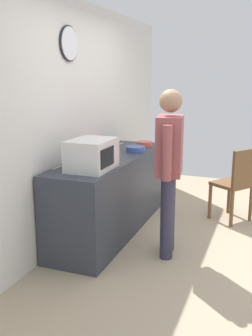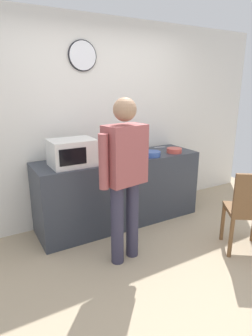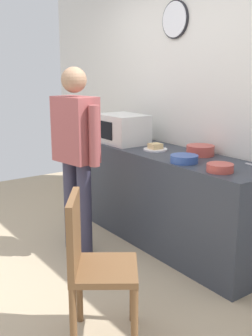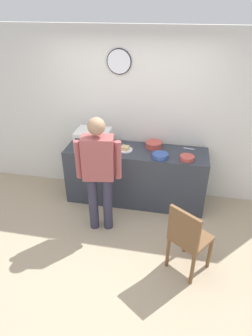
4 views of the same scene
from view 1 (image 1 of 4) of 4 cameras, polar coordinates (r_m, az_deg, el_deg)
name	(u,v)px [view 1 (image 1 of 4)]	position (r m, az deg, el deg)	size (l,w,h in m)	color
ground_plane	(213,250)	(4.30, 12.68, -11.66)	(6.00, 6.00, 0.00)	tan
back_wall	(75,121)	(4.43, -7.46, 6.88)	(5.40, 0.13, 2.60)	silver
kitchen_counter	(111,194)	(4.54, -2.21, -3.86)	(2.16, 0.62, 0.90)	#333842
microwave	(92,155)	(3.80, -5.04, 1.97)	(0.50, 0.39, 0.30)	silver
sandwich_plate	(107,158)	(4.27, -2.76, 1.53)	(0.23, 0.23, 0.07)	white
salad_bowl	(107,148)	(4.71, -2.77, 2.95)	(0.25, 0.25, 0.09)	#C64C42
cereal_bowl	(145,144)	(5.07, 2.77, 3.55)	(0.20, 0.20, 0.06)	#C64C42
mixing_bowl	(136,149)	(4.71, 1.43, 2.80)	(0.23, 0.23, 0.06)	#33519E
fork_utensil	(58,167)	(3.95, -10.01, 0.08)	(0.17, 0.02, 0.01)	silver
spoon_utensil	(120,144)	(5.22, -0.95, 3.55)	(0.17, 0.02, 0.01)	silver
person_standing	(169,161)	(3.83, 6.36, 1.00)	(0.58, 0.30, 1.68)	#333146
wooden_chair	(236,181)	(5.00, 15.90, -1.89)	(0.56, 0.56, 0.94)	brown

